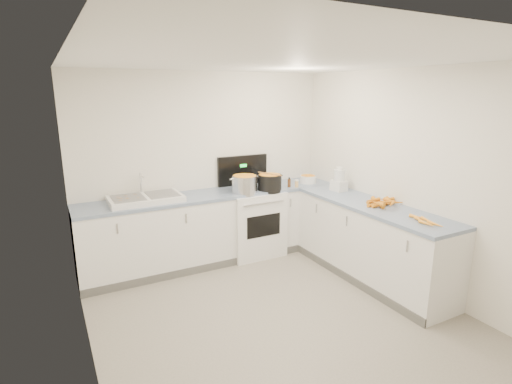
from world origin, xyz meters
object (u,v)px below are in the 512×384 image
mixing_bowl (308,179)px  black_pot (270,183)px  food_processor (339,181)px  stove (252,221)px  spice_jar (297,184)px  extract_bottle (289,183)px  steel_pot (245,185)px  sink (146,198)px

mixing_bowl → black_pot: bearing=-171.9°
black_pot → mixing_bowl: size_ratio=1.36×
food_processor → mixing_bowl: bearing=98.4°
stove → spice_jar: stove is taller
black_pot → stove: bearing=137.1°
extract_bottle → food_processor: (0.47, -0.50, 0.08)m
steel_pot → black_pot: size_ratio=1.04×
mixing_bowl → extract_bottle: size_ratio=2.08×
black_pot → mixing_bowl: 0.71m
sink → mixing_bowl: size_ratio=3.63×
stove → extract_bottle: (0.50, -0.16, 0.52)m
stove → sink: size_ratio=1.58×
stove → food_processor: stove is taller
stove → food_processor: size_ratio=4.18×
extract_bottle → steel_pot: bearing=178.4°
food_processor → black_pot: bearing=148.4°
steel_pot → extract_bottle: (0.69, -0.02, -0.05)m
steel_pot → extract_bottle: steel_pot is taller
mixing_bowl → spice_jar: size_ratio=2.70×
stove → steel_pot: 0.61m
sink → black_pot: sink is taller
steel_pot → extract_bottle: 0.69m
stove → food_processor: (0.98, -0.66, 0.61)m
black_pot → food_processor: 0.93m
black_pot → mixing_bowl: bearing=8.1°
black_pot → mixing_bowl: (0.71, 0.10, -0.04)m
steel_pot → mixing_bowl: bearing=3.8°
sink → black_pot: size_ratio=2.67×
sink → extract_bottle: 1.96m
stove → mixing_bowl: size_ratio=5.74×
extract_bottle → food_processor: bearing=-46.6°
spice_jar → sink: bearing=173.6°
steel_pot → sink: bearing=173.0°
steel_pot → black_pot: bearing=-4.5°
extract_bottle → spice_jar: bearing=-31.0°
spice_jar → extract_bottle: bearing=149.0°
stove → extract_bottle: bearing=-17.5°
sink → mixing_bowl: bearing=-2.0°
black_pot → spice_jar: black_pot is taller
sink → black_pot: (1.63, -0.18, 0.06)m
sink → food_processor: size_ratio=2.65×
sink → mixing_bowl: (2.34, -0.08, 0.02)m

